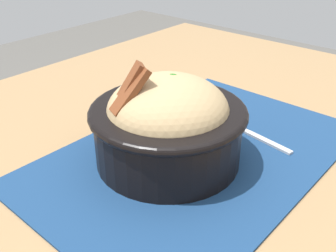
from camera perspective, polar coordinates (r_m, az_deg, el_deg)
The scene contains 4 objects.
table at distance 0.60m, azimuth 1.59°, elevation -8.95°, with size 1.10×0.85×0.75m.
placemat at distance 0.54m, azimuth 4.03°, elevation -4.15°, with size 0.46×0.30×0.00m, color navy.
bowl at distance 0.50m, azimuth -0.01°, elevation 0.57°, with size 0.21×0.21×0.14m.
fork at distance 0.60m, azimuth 11.49°, elevation -0.88°, with size 0.04×0.14×0.00m.
Camera 1 is at (-0.37, -0.29, 1.04)m, focal length 42.08 mm.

